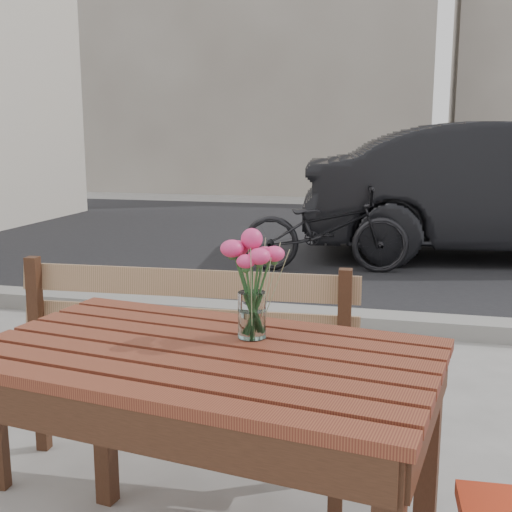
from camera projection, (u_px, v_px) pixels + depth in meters
The scene contains 7 objects.
street at pixel (341, 266), 6.62m from camera, with size 30.00×8.12×0.12m.
backdrop_buildings at pixel (397, 35), 14.81m from camera, with size 15.50×4.00×8.00m.
main_table at pixel (205, 393), 1.80m from camera, with size 1.37×0.92×0.78m.
main_bench at pixel (178, 347), 2.54m from camera, with size 1.44×0.50×0.88m.
main_vase at pixel (252, 271), 1.84m from camera, with size 0.18×0.18×0.32m.
parked_car at pixel (509, 191), 7.08m from camera, with size 1.58×4.52×1.49m, color black.
bicycle at pixel (325, 229), 6.41m from camera, with size 0.58×1.65×0.87m, color black.
Camera 1 is at (0.70, -1.44, 1.37)m, focal length 45.00 mm.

